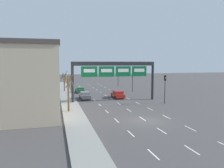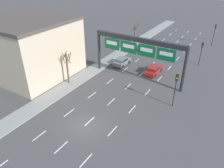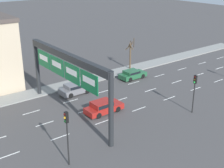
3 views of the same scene
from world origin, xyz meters
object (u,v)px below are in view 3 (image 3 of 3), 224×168
(sign_gantry, at_px, (66,66))
(tree_bare_second, at_px, (130,53))
(traffic_light_far_end, at_px, (67,128))
(traffic_light_near_gantry, at_px, (195,86))
(car_red, at_px, (103,107))
(car_green, at_px, (132,74))
(car_grey, at_px, (75,88))

(sign_gantry, xyz_separation_m, tree_bare_second, (-8.15, 15.60, -3.05))
(traffic_light_far_end, bearing_deg, tree_bare_second, 128.17)
(sign_gantry, distance_m, traffic_light_near_gantry, 13.70)
(traffic_light_far_end, bearing_deg, car_red, 127.47)
(car_green, relative_size, car_red, 0.91)
(car_red, relative_size, traffic_light_near_gantry, 0.99)
(car_red, distance_m, traffic_light_near_gantry, 10.06)
(traffic_light_near_gantry, bearing_deg, car_red, -127.11)
(car_grey, height_order, traffic_light_far_end, traffic_light_far_end)
(traffic_light_near_gantry, height_order, traffic_light_far_end, traffic_light_far_end)
(sign_gantry, bearing_deg, car_green, 109.84)
(sign_gantry, relative_size, traffic_light_far_end, 3.20)
(car_green, xyz_separation_m, tree_bare_second, (-3.44, 2.52, 1.89))
(car_grey, bearing_deg, traffic_light_far_end, -33.08)
(traffic_light_far_end, bearing_deg, traffic_light_near_gantry, 90.29)
(car_green, bearing_deg, car_grey, -90.83)
(tree_bare_second, bearing_deg, traffic_light_near_gantry, -15.74)
(traffic_light_near_gantry, relative_size, tree_bare_second, 0.88)
(car_grey, distance_m, traffic_light_near_gantry, 14.65)
(car_red, height_order, traffic_light_far_end, traffic_light_far_end)
(sign_gantry, relative_size, tree_bare_second, 3.10)
(car_grey, distance_m, car_red, 6.46)
(car_grey, bearing_deg, sign_gantry, -37.19)
(car_grey, xyz_separation_m, traffic_light_far_end, (12.43, -8.10, 2.66))
(car_grey, height_order, car_red, car_red)
(sign_gantry, xyz_separation_m, traffic_light_far_end, (7.58, -4.41, -2.21))
(car_green, relative_size, tree_bare_second, 0.80)
(car_grey, height_order, tree_bare_second, tree_bare_second)
(sign_gantry, height_order, traffic_light_far_end, sign_gantry)
(sign_gantry, xyz_separation_m, car_red, (1.60, 3.39, -4.86))
(tree_bare_second, bearing_deg, car_green, -36.30)
(sign_gantry, height_order, car_green, sign_gantry)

